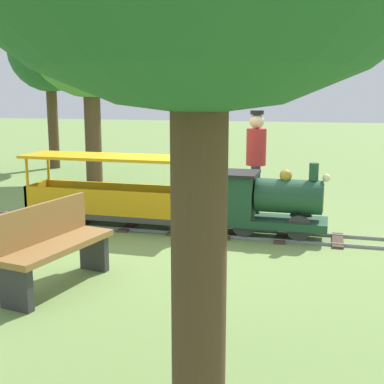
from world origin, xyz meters
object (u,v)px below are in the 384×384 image
(oak_tree_distant, at_px, (49,52))
(locomotive, at_px, (267,201))
(passenger_car, at_px, (117,197))
(conductor_person, at_px, (256,155))
(oak_tree_near, at_px, (89,34))
(park_bench, at_px, (54,246))

(oak_tree_distant, bearing_deg, locomotive, 50.20)
(locomotive, height_order, passenger_car, passenger_car)
(conductor_person, height_order, oak_tree_near, oak_tree_near)
(locomotive, relative_size, oak_tree_near, 0.33)
(park_bench, xyz_separation_m, oak_tree_near, (-5.74, -2.38, 2.66))
(oak_tree_near, xyz_separation_m, oak_tree_distant, (-1.65, -1.92, -0.17))
(conductor_person, xyz_separation_m, oak_tree_distant, (-3.96, -5.75, 1.94))
(locomotive, height_order, oak_tree_near, oak_tree_near)
(locomotive, xyz_separation_m, park_bench, (2.34, -1.76, -0.07))
(conductor_person, height_order, park_bench, conductor_person)
(passenger_car, relative_size, park_bench, 2.00)
(locomotive, bearing_deg, park_bench, -37.02)
(locomotive, height_order, conductor_person, conductor_person)
(locomotive, distance_m, passenger_car, 2.12)
(locomotive, relative_size, park_bench, 1.07)
(passenger_car, bearing_deg, park_bench, 8.69)
(passenger_car, bearing_deg, oak_tree_distant, -142.04)
(locomotive, distance_m, oak_tree_distant, 8.25)
(passenger_car, bearing_deg, locomotive, 90.00)
(conductor_person, relative_size, park_bench, 1.20)
(passenger_car, relative_size, conductor_person, 1.67)
(park_bench, xyz_separation_m, oak_tree_distant, (-7.39, -4.30, 2.48))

